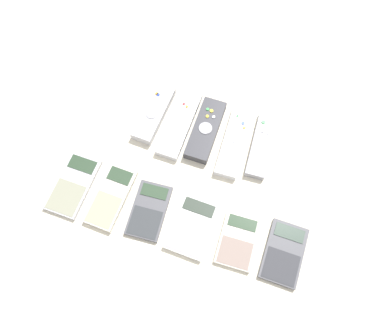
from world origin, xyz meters
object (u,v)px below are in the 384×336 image
Objects in this scene: calculator_2 at (149,210)px; calculator_3 at (192,226)px; remote_1 at (180,123)px; remote_4 at (262,145)px; calculator_4 at (238,241)px; remote_2 at (208,130)px; remote_3 at (235,141)px; calculator_0 at (73,184)px; calculator_5 at (284,253)px; remote_0 at (154,113)px; calculator_1 at (111,197)px.

calculator_3 is (0.10, -0.00, 0.00)m from calculator_2.
calculator_3 is at bearing -63.69° from remote_1.
calculator_4 is (0.01, -0.24, -0.00)m from remote_4.
remote_2 is 0.13m from remote_4.
calculator_4 is (0.07, -0.22, -0.00)m from remote_3.
remote_2 is 0.34m from calculator_0.
remote_1 is 0.38m from calculator_5.
remote_4 is at bearing 32.37° from calculator_0.
remote_4 is at bearing 3.43° from remote_0.
remote_2 is at bearing 137.98° from calculator_5.
remote_0 reaches higher than remote_4.
calculator_2 is 0.30m from calculator_5.
remote_2 is 1.24× the size of calculator_2.
remote_2 reaches higher than calculator_1.
calculator_3 is (0.19, -0.01, -0.00)m from calculator_1.
remote_0 is at bearing 65.60° from calculator_0.
calculator_3 is (0.04, -0.23, -0.01)m from remote_2.
remote_0 reaches higher than calculator_2.
remote_3 reaches higher than calculator_3.
calculator_2 is 1.00× the size of calculator_3.
calculator_3 is at bearing -176.97° from calculator_5.
remote_0 is at bearing 177.60° from remote_4.
remote_1 is (0.07, -0.00, -0.00)m from remote_0.
remote_0 is 0.27m from remote_4.
remote_3 is at bearing -172.79° from remote_4.
remote_3 is at bearing -4.67° from remote_2.
calculator_5 is (0.38, -0.23, -0.01)m from remote_0.
remote_3 reaches higher than calculator_4.
calculator_3 is (-0.03, -0.23, -0.00)m from remote_3.
remote_4 reaches higher than calculator_2.
calculator_3 is at bearing -114.38° from remote_4.
remote_1 is 0.31m from calculator_4.
remote_4 is at bearing 46.17° from calculator_2.
remote_1 and remote_3 have the same top height.
remote_4 reaches higher than calculator_5.
remote_3 is 0.23m from calculator_3.
remote_4 is (0.13, 0.00, -0.00)m from remote_2.
remote_0 is 1.07× the size of calculator_0.
calculator_3 reaches higher than calculator_2.
calculator_5 is at bearing -53.50° from remote_3.
remote_1 is 0.07m from remote_2.
calculator_5 is (0.20, 0.01, -0.00)m from calculator_3.
remote_0 is 0.29m from calculator_3.
remote_0 is 0.14m from remote_2.
remote_2 is at bearing 1.54° from remote_0.
remote_0 is 1.22× the size of calculator_3.
calculator_0 is (-0.25, -0.22, -0.01)m from remote_2.
calculator_2 is at bearing 179.51° from calculator_3.
remote_4 is 0.25m from calculator_3.
calculator_0 is at bearing -147.14° from remote_3.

